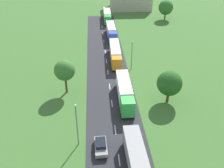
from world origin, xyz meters
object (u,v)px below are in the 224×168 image
Objects in this scene: lamppost_second at (77,123)px; lamppost_third at (132,54)px; tree_maple at (166,7)px; truck_fourth at (111,31)px; tree_oak at (169,83)px; truck_lead at (137,161)px; car_third at (101,146)px; truck_third at (115,53)px; truck_fifth at (107,15)px; truck_second at (125,91)px; tree_birch at (65,70)px.

lamppost_third is (12.02, 25.38, -0.20)m from lamppost_second.
tree_maple is (18.52, 40.11, 0.32)m from lamppost_third.
tree_maple reaches higher than truck_fourth.
truck_lead is at bearing -117.45° from tree_oak.
car_third is at bearing -23.23° from lamppost_second.
truck_lead is 36.99m from truck_third.
lamppost_second is at bearing -115.35° from lamppost_third.
truck_fourth is at bearing -89.10° from truck_fifth.
truck_lead is at bearing -36.04° from lamppost_second.
truck_second is at bearing 53.40° from lamppost_second.
tree_birch is at bearing 117.55° from truck_lead.
truck_second is (0.36, 17.97, 0.14)m from truck_lead.
tree_maple is at bearing 67.94° from truck_second.
truck_fifth is 1.74× the size of lamppost_second.
lamppost_third is (3.23, 13.54, 1.98)m from truck_second.
tree_birch reaches higher than truck_lead.
lamppost_second reaches higher than truck_second.
truck_fifth is at bearing 90.14° from truck_third.
lamppost_second reaches higher than tree_oak.
truck_lead is at bearing -62.45° from tree_birch.
truck_third is at bearing 89.82° from truck_lead.
lamppost_third reaches higher than truck_lead.
lamppost_third is at bearing 32.34° from tree_birch.
tree_maple is at bearing 76.40° from tree_oak.
truck_fifth is (0.04, 71.33, 0.05)m from truck_lead.
tree_birch is at bearing -127.66° from truck_third.
car_third is 19.06m from tree_birch.
lamppost_third is at bearing 64.65° from lamppost_second.
lamppost_third reaches higher than truck_third.
truck_third is 1.02× the size of truck_fifth.
truck_second is 14.90m from lamppost_second.
lamppost_second is at bearing -79.16° from tree_birch.
truck_second is at bearing 174.86° from tree_oak.
tree_maple reaches higher than truck_fifth.
tree_oak reaches higher than truck_fifth.
lamppost_third reaches higher than truck_fifth.
truck_lead is 19.49m from tree_oak.
tree_birch reaches higher than truck_fourth.
tree_birch is at bearing -147.66° from lamppost_third.
lamppost_second is at bearing -115.00° from tree_maple.
lamppost_second is (-8.74, -47.68, 2.27)m from truck_fourth.
truck_lead is 24.99m from tree_birch.
tree_maple is (21.75, 53.65, 2.30)m from truck_second.
lamppost_third is 1.00× the size of tree_birch.
tree_maple is at bearing 65.22° from lamppost_third.
tree_birch is (-6.56, 17.36, 4.34)m from car_third.
truck_fifth is at bearing 90.35° from truck_second.
lamppost_second is at bearing -147.49° from tree_oak.
tree_oak is (8.90, -54.13, 1.98)m from truck_fifth.
truck_fifth reaches higher than truck_lead.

